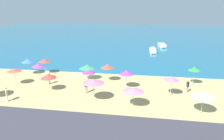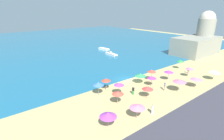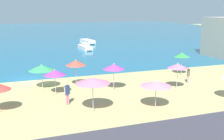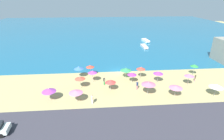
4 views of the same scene
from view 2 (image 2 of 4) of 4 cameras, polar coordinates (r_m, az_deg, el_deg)
ground_plane at (r=39.46m, az=4.54°, el=-3.20°), size 160.00×160.00×0.00m
sea at (r=86.81m, az=-20.80°, el=8.04°), size 150.00×110.00×0.05m
coastal_road at (r=30.23m, az=28.69°, el=-13.12°), size 80.00×8.00×0.06m
beach_umbrella_0 at (r=31.54m, az=2.30°, el=-4.61°), size 1.85×1.85×2.58m
beach_umbrella_1 at (r=43.88m, az=24.06°, el=0.50°), size 1.83×1.83×2.46m
beach_umbrella_2 at (r=40.05m, az=18.09°, el=-0.44°), size 1.97×1.97×2.51m
beach_umbrella_3 at (r=28.60m, az=1.89°, el=-7.55°), size 1.98×1.98×2.39m
beach_umbrella_4 at (r=23.51m, az=-1.28°, el=-14.45°), size 2.33×2.33×2.32m
beach_umbrella_5 at (r=31.39m, az=11.57°, el=-5.74°), size 1.97×1.97×2.32m
beach_umbrella_6 at (r=33.55m, az=-1.94°, el=-3.21°), size 1.80×1.80×2.51m
beach_umbrella_7 at (r=35.05m, az=21.24°, el=-3.33°), size 2.48×2.48×2.63m
beach_umbrella_8 at (r=38.67m, az=25.87°, el=-2.59°), size 2.31×2.31×2.17m
beach_umbrella_9 at (r=48.83m, az=21.46°, el=2.78°), size 1.71×1.71×2.60m
beach_umbrella_10 at (r=25.52m, az=8.28°, el=-11.79°), size 2.27×2.27×2.20m
beach_umbrella_11 at (r=38.98m, az=12.86°, el=-0.30°), size 1.90×1.90×2.63m
beach_umbrella_12 at (r=44.60m, az=30.54°, el=-0.40°), size 2.32×2.32×2.40m
beach_umbrella_13 at (r=37.08m, az=9.27°, el=-1.58°), size 2.36×2.36×2.34m
beach_umbrella_14 at (r=31.59m, az=-4.48°, el=-4.53°), size 2.04×2.04×2.65m
beach_umbrella_15 at (r=36.30m, az=12.87°, el=-2.33°), size 1.86×1.86×2.28m
bather_0 at (r=46.76m, az=23.66°, el=-0.02°), size 0.39×0.47×1.61m
bather_1 at (r=32.59m, az=6.95°, el=-6.51°), size 0.34×0.53×1.68m
bather_2 at (r=35.43m, az=16.84°, el=-4.94°), size 0.49×0.38×1.78m
bather_3 at (r=27.37m, az=13.17°, el=-12.22°), size 0.38×0.49×1.72m
skiff_nearshore at (r=60.25m, az=-0.21°, el=5.20°), size 1.67×5.41×1.20m
skiff_offshore at (r=68.05m, az=-2.61°, el=6.83°), size 2.32×5.18×0.77m
harbor_fortress at (r=69.70m, az=26.63°, el=8.65°), size 17.44×9.66×14.59m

